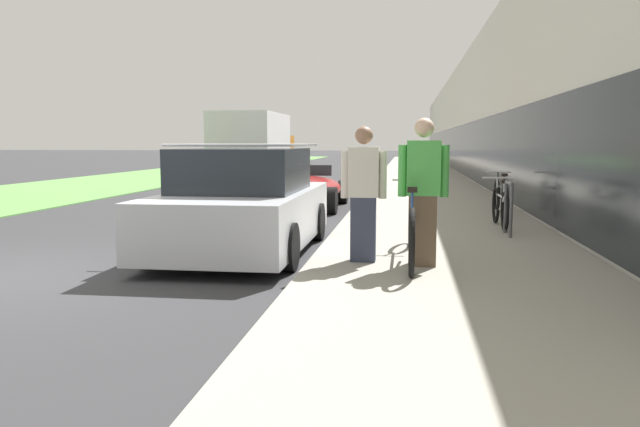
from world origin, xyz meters
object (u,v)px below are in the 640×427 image
Objects in this scene: person_rider at (423,192)px; cruiser_bike_middle at (501,195)px; person_bystander at (364,194)px; moving_truck at (254,146)px; parked_sedan_curbside at (243,205)px; tandem_bicycle at (411,227)px; vintage_roadster_curbside at (304,190)px; cruiser_bike_nearest at (500,206)px; bike_rack_hoop at (508,203)px.

cruiser_bike_middle is (1.75, 5.87, -0.51)m from person_rider.
person_bystander is 19.11m from moving_truck.
cruiser_bike_middle is at bearing 47.70° from parked_sedan_curbside.
parked_sedan_curbside reaches higher than tandem_bicycle.
person_rider reaches higher than cruiser_bike_middle.
parked_sedan_curbside is at bearing -88.71° from vintage_roadster_curbside.
cruiser_bike_middle is at bearing 71.23° from tandem_bicycle.
tandem_bicycle is 3.55m from cruiser_bike_nearest.
cruiser_bike_middle is 4.59m from vintage_roadster_curbside.
bike_rack_hoop is 0.97m from cruiser_bike_nearest.
tandem_bicycle is 0.69× the size of parked_sedan_curbside.
person_bystander is 3.23m from bike_rack_hoop.
cruiser_bike_nearest is at bearing -61.62° from moving_truck.
cruiser_bike_nearest is at bearing 68.48° from person_rider.
person_rider reaches higher than cruiser_bike_nearest.
cruiser_bike_middle is at bearing 66.69° from person_bystander.
moving_truck is (-7.99, 14.79, 0.92)m from cruiser_bike_nearest.
bike_rack_hoop is 6.17m from vintage_roadster_curbside.
parked_sedan_curbside is 0.66× the size of moving_truck.
bike_rack_hoop is 0.49× the size of cruiser_bike_nearest.
person_bystander is 0.40× the size of parked_sedan_curbside.
bike_rack_hoop is 0.20× the size of vintage_roadster_curbside.
vintage_roadster_curbside reaches higher than cruiser_bike_nearest.
vintage_roadster_curbside is at bearing 105.10° from person_bystander.
tandem_bicycle is at bearing -70.26° from moving_truck.
moving_truck is at bearing 116.85° from bike_rack_hoop.
cruiser_bike_nearest is 5.49m from vintage_roadster_curbside.
person_rider is 0.41× the size of vintage_roadster_curbside.
person_bystander reaches higher than tandem_bicycle.
person_rider is (0.13, -0.36, 0.47)m from tandem_bicycle.
person_rider is 1.00× the size of cruiser_bike_nearest.
vintage_roadster_curbside is 0.68× the size of moving_truck.
moving_truck is (-7.97, 15.75, 0.76)m from bike_rack_hoop.
vintage_roadster_curbside is at bearing 109.85° from tandem_bicycle.
vintage_roadster_curbside is (-2.63, 7.28, -0.55)m from person_rider.
tandem_bicycle is 19.14m from moving_truck.
tandem_bicycle is at bearing -115.58° from cruiser_bike_nearest.
person_rider is 0.42× the size of parked_sedan_curbside.
parked_sedan_curbside is at bearing -76.56° from moving_truck.
bike_rack_hoop is 17.67m from moving_truck.
bike_rack_hoop is at bearing -49.36° from vintage_roadster_curbside.
person_rider is 2.79m from parked_sedan_curbside.
cruiser_bike_middle is 6.30m from parked_sedan_curbside.
parked_sedan_curbside reaches higher than bike_rack_hoop.
person_bystander is at bearing -121.97° from cruiser_bike_nearest.
person_bystander is 4.02m from cruiser_bike_nearest.
vintage_roadster_curbside reaches higher than cruiser_bike_middle.
parked_sedan_curbside is at bearing 153.93° from person_rider.
person_bystander is 7.38m from vintage_roadster_curbside.
person_rider reaches higher than bike_rack_hoop.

